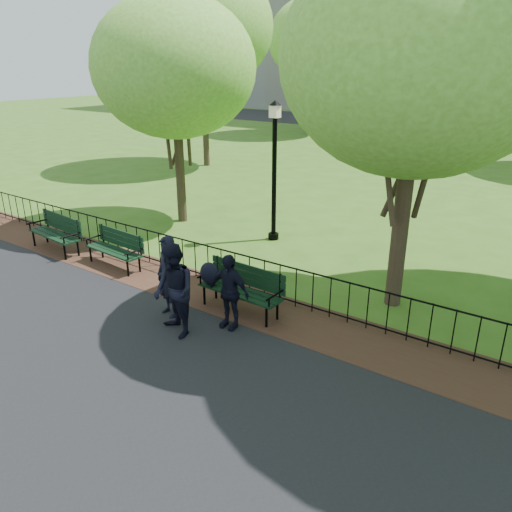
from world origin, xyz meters
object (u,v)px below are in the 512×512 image
Objects in this scene: person_right at (229,291)px; taxi at (388,117)px; park_bench_left_b at (57,229)px; tree_mid_w at (202,27)px; tree_far_w at (316,39)px; person_left at (168,277)px; lamppost at (274,167)px; person_mid at (174,291)px; park_bench_left_a at (116,245)px; park_bench_main at (227,279)px; tree_near_w at (174,68)px; tree_near_e at (419,58)px.

person_right is 34.65m from taxi.
tree_mid_w reaches higher than park_bench_left_b.
tree_mid_w is 1.01× the size of tree_far_w.
taxi is (-8.47, 33.56, -0.14)m from person_left.
person_left is at bearing 174.03° from taxi.
lamppost is 5.37m from person_left.
tree_far_w is at bearing 135.84° from person_mid.
person_mid is at bearing -24.69° from person_left.
park_bench_left_a is 1.19× the size of person_right.
park_bench_left_a is 32.88m from taxi.
park_bench_left_b is 0.50× the size of lamppost.
lamppost is at bearing 126.63° from person_mid.
park_bench_left_b is 6.19m from lamppost.
tree_far_w reaches higher than park_bench_left_b.
tree_far_w reaches higher than park_bench_main.
tree_near_w is at bearing -71.87° from tree_far_w.
park_bench_left_b is 0.21× the size of tree_mid_w.
park_bench_left_b is 0.29× the size of tree_near_w.
person_mid is at bearing -65.97° from tree_far_w.
tree_far_w is 2.18× the size of taxi.
park_bench_left_a is 0.20× the size of tree_mid_w.
tree_mid_w reaches higher than park_bench_left_a.
tree_near_e is 4.20× the size of person_left.
lamppost reaches higher than person_right.
park_bench_left_b is at bearing -68.63° from tree_mid_w.
tree_near_w is 8.04m from tree_near_e.
tree_near_w reaches higher than person_mid.
park_bench_left_b is (-2.22, -0.16, 0.04)m from park_bench_left_a.
lamppost is at bearing 65.98° from park_bench_left_a.
tree_near_w is 1.63× the size of taxi.
person_right reaches higher than taxi.
tree_mid_w is (-4.53, 11.58, 5.72)m from park_bench_left_b.
person_left is (0.85, -5.15, -1.27)m from lamppost.
tree_far_w reaches higher than person_mid.
park_bench_left_a is at bearing 171.72° from person_left.
person_mid is at bearing -93.43° from park_bench_main.
park_bench_left_b is at bearing 165.66° from taxi.
person_mid is at bearing -47.99° from tree_near_w.
park_bench_main is 0.46× the size of taxi.
tree_far_w is at bearing 122.74° from tree_near_e.
lamppost reaches higher than park_bench_left_b.
tree_far_w is at bearing 114.67° from person_right.
taxi is (-9.24, 32.63, 0.05)m from park_bench_main.
lamppost is at bearing 49.24° from park_bench_left_b.
person_mid is at bearing -51.62° from tree_mid_w.
tree_far_w is 9.76m from taxi.
park_bench_left_b is at bearing -135.98° from lamppost.
tree_near_w reaches higher than taxi.
lamppost is 0.58× the size of tree_near_w.
tree_near_e is (8.71, 2.15, 4.31)m from park_bench_left_b.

